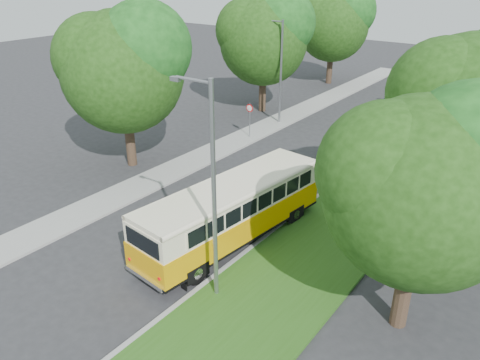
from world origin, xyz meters
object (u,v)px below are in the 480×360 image
Objects in this scene: vintage_bus at (232,213)px; car_silver at (350,142)px; car_blue at (394,103)px; car_grey at (434,93)px; lamppost_far at (280,69)px; lamppost_near at (212,188)px; car_white at (352,141)px.

vintage_bus reaches higher than car_silver.
car_grey is (1.74, 5.25, 0.02)m from car_blue.
lamppost_far is 0.79× the size of vintage_bus.
lamppost_near is 2.01× the size of car_silver.
vintage_bus is 12.88m from car_white.
lamppost_far is 17.06m from vintage_bus.
lamppost_near reaches higher than vintage_bus.
car_silver is 0.13m from car_white.
lamppost_far is 15.74m from car_grey.
vintage_bus is 12.88m from car_silver.
car_white is at bearing 15.25° from car_silver.
car_silver is (-2.00, 16.14, -3.69)m from lamppost_near.
car_silver is 15.69m from car_grey.
lamppost_far is 1.52× the size of car_blue.
lamppost_near is 1.75× the size of car_white.
car_blue is 5.52m from car_grey.
car_silver is 0.80× the size of car_blue.
lamppost_near is 26.98m from car_blue.
car_grey is at bearing 95.25° from car_silver.
car_white is 15.67m from car_grey.
lamppost_far is 1.64× the size of car_white.
lamppost_far reaches higher than car_white.
car_grey is at bearing 95.26° from vintage_bus.
car_silver is at bearing 97.69° from vintage_bus.
lamppost_near is 32.04m from car_grey.
car_blue is (-1.04, 10.41, -0.04)m from car_white.
vintage_bus is 1.91× the size of car_blue.
car_blue is (-1.27, 23.28, -0.69)m from vintage_bus.
vintage_bus is 28.53m from car_grey.
vintage_bus is at bearing -93.95° from car_blue.
vintage_bus reaches higher than car_white.
lamppost_far is 10.59m from car_blue.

